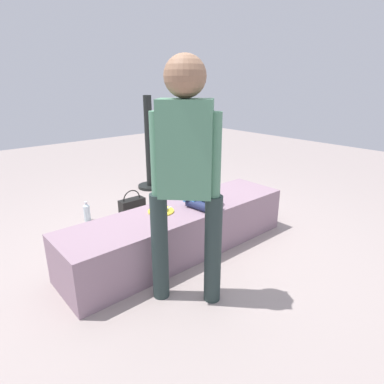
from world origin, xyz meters
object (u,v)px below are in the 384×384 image
adult_standing (186,165)px  cake_plate (161,209)px  child_seated (198,182)px  water_bottle_near_gift (87,212)px  gift_bag (207,201)px  party_cup_red (170,188)px  handbag_black_leather (132,207)px  water_bottle_far_side (116,238)px

adult_standing → cake_plate: 0.83m
child_seated → cake_plate: bearing=165.8°
adult_standing → water_bottle_near_gift: size_ratio=7.25×
gift_bag → party_cup_red: (0.09, 0.84, -0.08)m
adult_standing → gift_bag: 1.79m
cake_plate → handbag_black_leather: 0.99m
adult_standing → water_bottle_near_gift: bearing=88.9°
cake_plate → water_bottle_near_gift: 1.19m
water_bottle_near_gift → handbag_black_leather: handbag_black_leather is taller
water_bottle_near_gift → party_cup_red: bearing=7.4°
child_seated → party_cup_red: bearing=62.4°
gift_bag → handbag_black_leather: 0.85m
adult_standing → water_bottle_far_side: adult_standing is taller
child_seated → cake_plate: child_seated is taller
water_bottle_far_side → handbag_black_leather: (0.49, 0.51, 0.02)m
gift_bag → party_cup_red: 0.85m
water_bottle_far_side → party_cup_red: (1.30, 0.90, -0.03)m
cake_plate → handbag_black_leather: size_ratio=0.72×
water_bottle_near_gift → adult_standing: bearing=-91.1°
party_cup_red → handbag_black_leather: 0.90m
child_seated → handbag_black_leather: 1.12m
child_seated → party_cup_red: (0.72, 1.38, -0.56)m
adult_standing → party_cup_red: adult_standing is taller
party_cup_red → handbag_black_leather: bearing=-154.7°
water_bottle_far_side → party_cup_red: bearing=34.6°
adult_standing → water_bottle_far_side: size_ratio=7.99×
child_seated → gift_bag: (0.63, 0.54, -0.49)m
water_bottle_far_side → party_cup_red: size_ratio=1.73×
child_seated → handbag_black_leather: size_ratio=1.54×
cake_plate → gift_bag: size_ratio=0.74×
adult_standing → cake_plate: size_ratio=7.15×
gift_bag → adult_standing: bearing=-138.7°
cake_plate → party_cup_red: bearing=50.6°
gift_bag → party_cup_red: bearing=83.7°
water_bottle_far_side → handbag_black_leather: bearing=46.5°
adult_standing → gift_bag: adult_standing is taller
water_bottle_far_side → adult_standing: bearing=-88.9°
child_seated → cake_plate: size_ratio=2.16×
adult_standing → water_bottle_near_gift: adult_standing is taller
adult_standing → party_cup_red: 2.46m
water_bottle_far_side → handbag_black_leather: handbag_black_leather is taller
adult_standing → party_cup_red: bearing=55.8°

